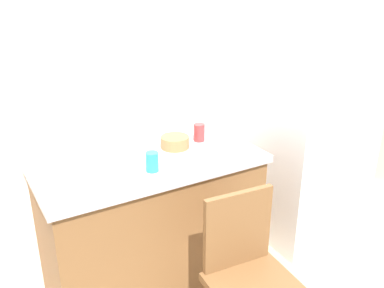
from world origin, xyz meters
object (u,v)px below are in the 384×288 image
at_px(terracotta_bowl, 175,142).
at_px(cup_red, 199,132).
at_px(chair, 250,277).
at_px(dish_tray, 83,167).
at_px(cup_teal, 152,162).
at_px(refrigerator, 304,153).

height_order(terracotta_bowl, cup_red, cup_red).
bearing_deg(cup_red, terracotta_bowl, -173.26).
bearing_deg(chair, cup_red, 81.02).
height_order(dish_tray, cup_red, cup_red).
distance_m(chair, cup_red, 0.91).
bearing_deg(cup_teal, terracotta_bowl, 41.26).
bearing_deg(cup_teal, chair, -66.20).
distance_m(refrigerator, dish_tray, 1.58).
bearing_deg(cup_red, chair, -103.57).
bearing_deg(chair, dish_tray, 132.03).
bearing_deg(terracotta_bowl, chair, -90.79).
distance_m(dish_tray, terracotta_bowl, 0.56).
distance_m(dish_tray, cup_teal, 0.35).
xyz_separation_m(refrigerator, terracotta_bowl, (-1.00, 0.05, 0.27)).
relative_size(refrigerator, cup_teal, 12.61).
relative_size(dish_tray, cup_red, 2.66).
xyz_separation_m(chair, cup_red, (0.19, 0.78, 0.44)).
distance_m(chair, terracotta_bowl, 0.87).
height_order(refrigerator, terracotta_bowl, refrigerator).
height_order(dish_tray, cup_teal, cup_teal).
distance_m(chair, dish_tray, 0.99).
bearing_deg(cup_teal, refrigerator, 7.79).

